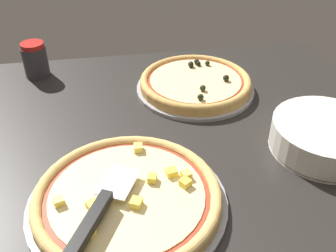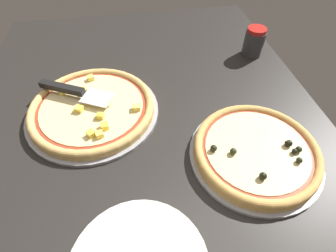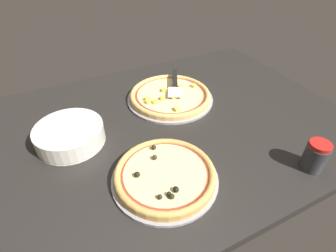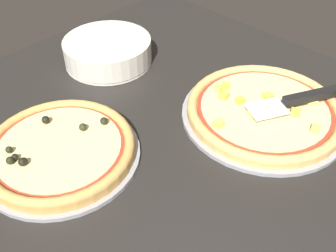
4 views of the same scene
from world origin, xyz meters
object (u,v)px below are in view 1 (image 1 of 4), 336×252
(serving_spatula, at_px, (95,216))
(plate_stack, at_px, (325,137))
(parmesan_shaker, at_px, (35,60))
(pizza_front, at_px, (127,196))
(pizza_back, at_px, (195,82))

(serving_spatula, xyz_separation_m, plate_stack, (0.53, 0.17, -0.02))
(serving_spatula, distance_m, parmesan_shaker, 0.68)
(serving_spatula, relative_size, plate_stack, 0.92)
(pizza_front, height_order, serving_spatula, serving_spatula)
(plate_stack, xyz_separation_m, parmesan_shaker, (-0.70, 0.49, 0.02))
(pizza_front, xyz_separation_m, parmesan_shaker, (-0.23, 0.59, 0.03))
(pizza_back, distance_m, parmesan_shaker, 0.49)
(parmesan_shaker, bearing_deg, plate_stack, -35.40)
(pizza_back, xyz_separation_m, serving_spatula, (-0.29, -0.49, 0.03))
(plate_stack, height_order, parmesan_shaker, parmesan_shaker)
(pizza_front, xyz_separation_m, plate_stack, (0.47, 0.10, 0.01))
(serving_spatula, distance_m, plate_stack, 0.55)
(serving_spatula, bearing_deg, pizza_front, 48.09)
(pizza_back, bearing_deg, serving_spatula, -121.08)
(plate_stack, bearing_deg, serving_spatula, -162.37)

